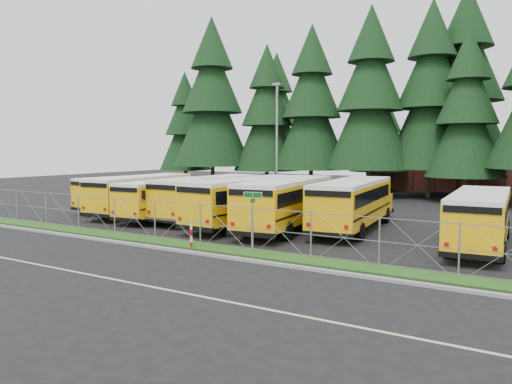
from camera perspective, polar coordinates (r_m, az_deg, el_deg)
ground at (r=25.15m, az=-3.15°, el=-5.75°), size 120.00×120.00×0.00m
curb at (r=22.71m, az=-7.63°, el=-6.82°), size 50.00×0.25×0.12m
grass_verge at (r=23.79m, az=-5.49°, el=-6.32°), size 50.00×1.40×0.06m
road_lane_line at (r=19.27m, az=-16.97°, el=-9.32°), size 50.00×0.12×0.01m
chainlink_fence at (r=24.18m, az=-4.52°, el=-3.79°), size 44.00×0.10×2.00m
brick_building at (r=60.88m, az=23.88°, el=3.04°), size 22.00×10.00×6.00m
bus_0 at (r=38.79m, az=-13.79°, el=-0.13°), size 3.66×10.07×2.58m
bus_1 at (r=36.19m, az=-12.64°, el=-0.34°), size 3.29×10.63×2.74m
bus_2 at (r=33.87m, az=-9.75°, el=-0.79°), size 3.10×10.03×2.59m
bus_3 at (r=33.06m, az=-5.08°, el=-0.70°), size 2.56×10.71×2.80m
bus_4 at (r=29.94m, az=-0.61°, el=-1.18°), size 3.30×11.23×2.91m
bus_5 at (r=28.67m, az=3.75°, el=-1.44°), size 3.97×11.44×2.94m
bus_6 at (r=29.01m, az=11.12°, el=-1.50°), size 3.74×11.23×2.89m
bus_east at (r=25.69m, az=24.23°, el=-2.95°), size 2.99×10.30×2.67m
street_sign at (r=21.70m, az=-0.37°, el=-2.04°), size 0.82×0.54×2.81m
striped_bollard at (r=23.69m, az=-7.42°, el=-4.99°), size 0.11×0.11×1.20m
light_standard at (r=42.60m, az=2.41°, el=6.14°), size 0.70×0.35×10.14m
conifer_0 at (r=61.27m, az=-8.09°, el=7.10°), size 6.25×6.25×13.83m
conifer_1 at (r=55.04m, az=-5.03°, el=9.93°), size 8.48×8.48×18.75m
conifer_2 at (r=53.25m, az=1.26°, el=8.38°), size 7.03×7.03×15.54m
conifer_3 at (r=51.44m, az=6.37°, el=9.33°), size 7.73×7.73×17.10m
conifer_4 at (r=49.22m, az=12.92°, el=10.03°), size 8.20×8.20×18.13m
conifer_5 at (r=50.28m, az=19.36°, el=10.00°), size 8.38×8.38×18.54m
conifer_6 at (r=46.69m, az=22.96°, el=8.03°), size 6.73×6.73×14.88m
conifer_10 at (r=63.09m, az=2.36°, el=8.30°), size 7.46×7.46×16.50m
conifer_11 at (r=57.13m, az=13.86°, el=7.28°), size 6.37×6.37×14.09m
conifer_12 at (r=52.34m, az=22.75°, el=10.57°), size 9.10×9.10×20.14m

